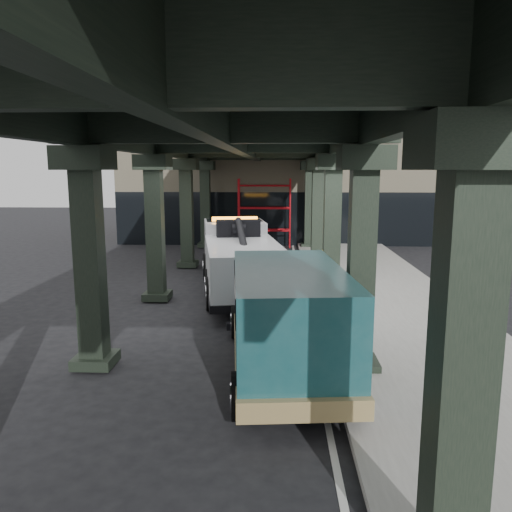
# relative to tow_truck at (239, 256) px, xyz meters

# --- Properties ---
(ground) EXTENTS (90.00, 90.00, 0.00)m
(ground) POSITION_rel_tow_truck_xyz_m (0.63, -3.28, -1.36)
(ground) COLOR black
(ground) RESTS_ON ground
(sidewalk) EXTENTS (5.00, 40.00, 0.15)m
(sidewalk) POSITION_rel_tow_truck_xyz_m (5.13, -1.28, -1.28)
(sidewalk) COLOR gray
(sidewalk) RESTS_ON ground
(lane_stripe) EXTENTS (0.12, 38.00, 0.01)m
(lane_stripe) POSITION_rel_tow_truck_xyz_m (2.33, -1.28, -1.35)
(lane_stripe) COLOR silver
(lane_stripe) RESTS_ON ground
(viaduct) EXTENTS (7.40, 32.00, 6.40)m
(viaduct) POSITION_rel_tow_truck_xyz_m (0.23, -1.28, 4.10)
(viaduct) COLOR black
(viaduct) RESTS_ON ground
(building) EXTENTS (22.00, 10.00, 8.00)m
(building) POSITION_rel_tow_truck_xyz_m (2.63, 16.72, 2.64)
(building) COLOR #C6B793
(building) RESTS_ON ground
(scaffolding) EXTENTS (3.08, 0.88, 4.00)m
(scaffolding) POSITION_rel_tow_truck_xyz_m (0.63, 11.36, 0.75)
(scaffolding) COLOR red
(scaffolding) RESTS_ON ground
(tow_truck) EXTENTS (3.64, 8.74, 2.79)m
(tow_truck) POSITION_rel_tow_truck_xyz_m (0.00, 0.00, 0.00)
(tow_truck) COLOR black
(tow_truck) RESTS_ON ground
(towed_van) EXTENTS (2.92, 6.29, 2.48)m
(towed_van) POSITION_rel_tow_truck_xyz_m (1.62, -7.52, -0.03)
(towed_van) COLOR #134145
(towed_van) RESTS_ON ground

